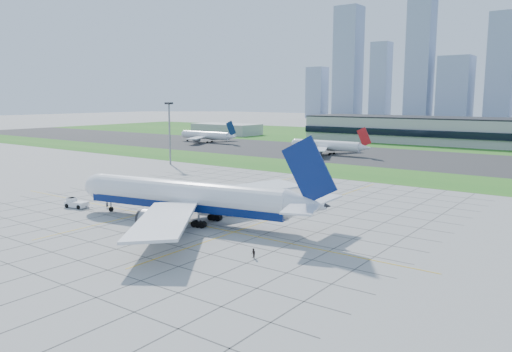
# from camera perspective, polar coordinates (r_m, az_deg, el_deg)

# --- Properties ---
(ground) EXTENTS (1400.00, 1400.00, 0.00)m
(ground) POSITION_cam_1_polar(r_m,az_deg,el_deg) (117.01, -8.82, -4.76)
(ground) COLOR #989792
(ground) RESTS_ON ground
(grass_median) EXTENTS (700.00, 35.00, 0.04)m
(grass_median) POSITION_cam_1_polar(r_m,az_deg,el_deg) (190.17, 10.75, 0.48)
(grass_median) COLOR #23651C
(grass_median) RESTS_ON ground
(asphalt_taxiway) EXTENTS (700.00, 75.00, 0.04)m
(asphalt_taxiway) POSITION_cam_1_polar(r_m,az_deg,el_deg) (240.56, 16.45, 2.03)
(asphalt_taxiway) COLOR #383838
(asphalt_taxiway) RESTS_ON ground
(grass_far) EXTENTS (700.00, 145.00, 0.04)m
(grass_far) POSITION_cam_1_polar(r_m,az_deg,el_deg) (345.60, 22.73, 3.70)
(grass_far) COLOR #23651C
(grass_far) RESTS_ON ground
(apron_markings) EXTENTS (120.00, 130.00, 0.03)m
(apron_markings) POSITION_cam_1_polar(r_m,az_deg,el_deg) (124.56, -5.06, -3.84)
(apron_markings) COLOR #474744
(apron_markings) RESTS_ON ground
(service_block) EXTENTS (50.00, 25.00, 8.00)m
(service_block) POSITION_cam_1_polar(r_m,az_deg,el_deg) (377.68, -3.39, 5.37)
(service_block) COLOR #B7B7B2
(service_block) RESTS_ON ground
(light_mast) EXTENTS (2.50, 2.50, 25.60)m
(light_mast) POSITION_cam_1_polar(r_m,az_deg,el_deg) (209.54, -9.87, 5.72)
(light_mast) COLOR gray
(light_mast) RESTS_ON ground
(airliner) EXTENTS (63.96, 64.23, 20.30)m
(airliner) POSITION_cam_1_polar(r_m,az_deg,el_deg) (112.32, -7.79, -2.41)
(airliner) COLOR white
(airliner) RESTS_ON ground
(pushback_tug) EXTENTS (8.77, 3.92, 2.41)m
(pushback_tug) POSITION_cam_1_polar(r_m,az_deg,el_deg) (134.33, -19.92, -2.95)
(pushback_tug) COLOR white
(pushback_tug) RESTS_ON ground
(crew_near) EXTENTS (0.57, 0.71, 1.71)m
(crew_near) POSITION_cam_1_polar(r_m,az_deg,el_deg) (131.24, -16.65, -3.15)
(crew_near) COLOR black
(crew_near) RESTS_ON ground
(crew_far) EXTENTS (1.08, 1.00, 1.78)m
(crew_far) POSITION_cam_1_polar(r_m,az_deg,el_deg) (87.15, -0.30, -8.84)
(crew_far) COLOR black
(crew_far) RESTS_ON ground
(distant_jet_0) EXTENTS (41.65, 42.66, 14.08)m
(distant_jet_0) POSITION_cam_1_polar(r_m,az_deg,el_deg) (310.43, -5.66, 4.66)
(distant_jet_0) COLOR white
(distant_jet_0) RESTS_ON ground
(distant_jet_1) EXTENTS (40.63, 42.66, 14.08)m
(distant_jet_1) POSITION_cam_1_polar(r_m,az_deg,el_deg) (245.80, 8.19, 3.49)
(distant_jet_1) COLOR white
(distant_jet_1) RESTS_ON ground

